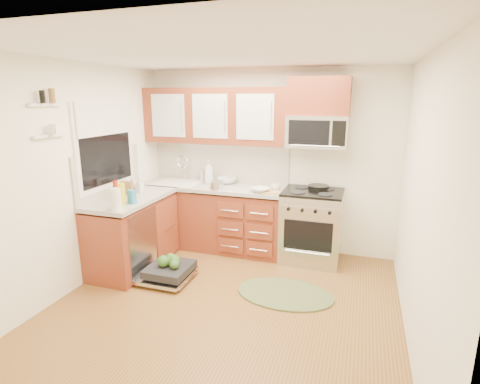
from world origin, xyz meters
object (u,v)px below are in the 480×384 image
(microwave, at_px, (317,132))
(cup, at_px, (276,187))
(upper_cabinets, at_px, (215,116))
(cutting_board, at_px, (272,193))
(paper_towel_roll, at_px, (116,199))
(bowl_b, at_px, (227,180))
(rug, at_px, (285,294))
(skillet, at_px, (318,187))
(dishwasher, at_px, (167,272))
(range, at_px, (311,226))
(sink, at_px, (179,191))
(bowl_a, at_px, (260,190))
(stock_pot, at_px, (216,185))

(microwave, distance_m, cup, 0.89)
(upper_cabinets, distance_m, cutting_board, 1.35)
(paper_towel_roll, bearing_deg, bowl_b, 67.20)
(rug, bearing_deg, skillet, 81.04)
(rug, relative_size, paper_towel_roll, 4.39)
(dishwasher, height_order, paper_towel_roll, paper_towel_roll)
(upper_cabinets, relative_size, dishwasher, 2.93)
(range, distance_m, paper_towel_roll, 2.48)
(skillet, xyz_separation_m, cup, (-0.53, -0.17, -0.00))
(skillet, xyz_separation_m, cutting_board, (-0.55, -0.32, -0.04))
(upper_cabinets, relative_size, cutting_board, 7.36)
(microwave, height_order, cutting_board, microwave)
(sink, xyz_separation_m, cutting_board, (1.43, -0.18, 0.13))
(microwave, height_order, dishwasher, microwave)
(cutting_board, bearing_deg, rug, -66.26)
(paper_towel_roll, distance_m, bowl_b, 1.76)
(skillet, relative_size, cutting_board, 0.97)
(upper_cabinets, bearing_deg, bowl_a, -23.55)
(skillet, distance_m, cutting_board, 0.64)
(range, distance_m, rug, 1.14)
(range, xyz_separation_m, cup, (-0.48, -0.05, 0.50))
(sink, bearing_deg, bowl_b, 14.80)
(range, height_order, rug, range)
(microwave, distance_m, sink, 2.13)
(range, distance_m, dishwasher, 1.95)
(upper_cabinets, bearing_deg, sink, -163.55)
(upper_cabinets, height_order, dishwasher, upper_cabinets)
(microwave, distance_m, bowl_a, 1.04)
(sink, bearing_deg, rug, -29.60)
(stock_pot, xyz_separation_m, cutting_board, (0.76, 0.02, -0.04))
(sink, bearing_deg, paper_towel_roll, -90.00)
(dishwasher, distance_m, paper_towel_roll, 1.07)
(cup, bearing_deg, cutting_board, -97.97)
(cup, bearing_deg, bowl_b, 164.08)
(skillet, distance_m, bowl_b, 1.30)
(rug, bearing_deg, upper_cabinets, 137.27)
(cutting_board, relative_size, bowl_b, 0.99)
(microwave, xyz_separation_m, dishwasher, (-1.54, -1.25, -1.60))
(dishwasher, distance_m, cutting_board, 1.63)
(paper_towel_roll, height_order, bowl_a, paper_towel_roll)
(rug, bearing_deg, stock_pot, 143.90)
(skillet, height_order, stock_pot, stock_pot)
(skillet, bearing_deg, paper_towel_roll, -141.52)
(cutting_board, bearing_deg, bowl_a, 175.61)
(range, relative_size, dishwasher, 1.36)
(sink, relative_size, skillet, 2.30)
(dishwasher, bearing_deg, sink, 109.20)
(cutting_board, distance_m, bowl_b, 0.83)
(rug, xyz_separation_m, cutting_board, (-0.37, 0.84, 0.92))
(skillet, bearing_deg, bowl_a, -156.78)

